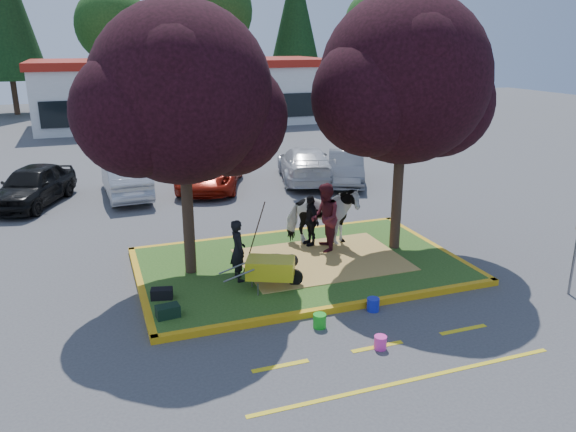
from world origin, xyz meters
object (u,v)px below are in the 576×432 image
object	(u,v)px
cow	(322,216)
handler	(238,250)
wheelbarrow	(271,268)
bucket_green	(320,321)
bucket_pink	(380,342)
bucket_blue	(373,304)
car_black	(33,185)
calf	(271,264)
car_silver	(126,179)

from	to	relation	value
cow	handler	xyz separation A→B (m)	(-2.85, -1.55, -0.10)
wheelbarrow	handler	bearing A→B (deg)	152.36
bucket_green	bucket_pink	size ratio (longest dim) A/B	1.12
handler	bucket_blue	size ratio (longest dim) A/B	5.17
handler	bucket_pink	distance (m)	4.26
car_black	bucket_green	bearing A→B (deg)	-39.13
calf	car_black	xyz separation A→B (m)	(-6.02, 9.11, 0.34)
car_black	car_silver	bearing A→B (deg)	23.77
cow	car_black	xyz separation A→B (m)	(-8.00, 7.69, -0.28)
handler	wheelbarrow	bearing A→B (deg)	-145.72
bucket_green	car_black	size ratio (longest dim) A/B	0.07
bucket_green	handler	bearing A→B (deg)	111.80
calf	bucket_pink	bearing A→B (deg)	-52.71
car_silver	cow	bearing A→B (deg)	118.92
car_silver	bucket_blue	bearing A→B (deg)	107.88
car_black	bucket_pink	bearing A→B (deg)	-38.57
cow	calf	distance (m)	2.51
handler	car_silver	distance (m)	9.47
cow	car_black	distance (m)	11.10
calf	bucket_green	size ratio (longest dim) A/B	3.73
cow	wheelbarrow	xyz separation A→B (m)	(-2.26, -2.30, -0.34)
wheelbarrow	bucket_blue	xyz separation A→B (m)	(1.86, -1.55, -0.52)
wheelbarrow	car_silver	world-z (taller)	car_silver
car_black	car_silver	world-z (taller)	car_black
car_silver	bucket_green	bearing A→B (deg)	101.23
handler	wheelbarrow	world-z (taller)	handler
handler	car_black	world-z (taller)	handler
bucket_green	car_silver	xyz separation A→B (m)	(-2.95, 11.87, 0.55)
cow	car_silver	size ratio (longest dim) A/B	0.48
cow	car_black	size ratio (longest dim) A/B	0.48
calf	bucket_green	distance (m)	2.75
wheelbarrow	bucket_blue	world-z (taller)	wheelbarrow
calf	bucket_pink	distance (m)	4.03
bucket_blue	car_silver	distance (m)	12.38
cow	bucket_green	world-z (taller)	cow
bucket_blue	wheelbarrow	bearing A→B (deg)	140.18
calf	car_silver	bearing A→B (deg)	130.60
calf	car_silver	size ratio (longest dim) A/B	0.26
wheelbarrow	bucket_pink	xyz separation A→B (m)	(1.23, -3.02, -0.53)
bucket_green	calf	bearing A→B (deg)	93.54
bucket_green	bucket_blue	size ratio (longest dim) A/B	1.01
bucket_blue	car_black	size ratio (longest dim) A/B	0.07
bucket_green	bucket_pink	xyz separation A→B (m)	(0.78, -1.18, -0.02)
cow	bucket_pink	size ratio (longest dim) A/B	7.66
handler	bucket_green	distance (m)	2.90
calf	handler	bearing A→B (deg)	-147.85
handler	car_black	size ratio (longest dim) A/B	0.36
car_black	bucket_blue	bearing A→B (deg)	-33.40
cow	calf	xyz separation A→B (m)	(-1.98, -1.42, -0.62)
bucket_pink	car_silver	size ratio (longest dim) A/B	0.06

